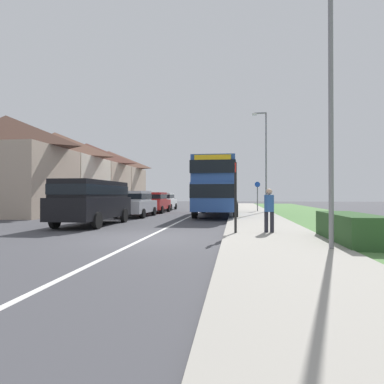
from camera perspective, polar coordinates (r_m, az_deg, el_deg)
ground_plane at (r=10.91m, az=-8.34°, el=-8.14°), size 120.00×120.00×0.00m
lane_marking_centre at (r=18.69m, az=-1.54°, el=-4.94°), size 0.14×60.00×0.01m
pavement_near_side at (r=16.50m, az=11.93°, el=-5.33°), size 3.20×68.00×0.12m
grass_verge_seaward at (r=17.36m, az=26.29°, el=-5.11°), size 6.00×68.00×0.08m
roadside_hedge at (r=10.40m, az=26.41°, el=-5.98°), size 1.10×3.40×0.90m
double_decker_bus at (r=22.25m, az=4.54°, el=1.28°), size 2.80×9.76×3.70m
parked_van_black at (r=15.97m, az=-17.24°, el=-1.15°), size 2.11×5.38×2.11m
parked_car_silver at (r=21.32m, az=-10.06°, el=-1.90°), size 1.96×4.31×1.69m
parked_car_red at (r=26.03m, az=-6.76°, el=-1.70°), size 2.01×4.18×1.64m
parked_car_white at (r=30.69m, az=-4.99°, el=-1.53°), size 1.93×4.02×1.62m
pedestrian_at_stop at (r=11.66m, az=13.59°, el=-2.83°), size 0.34×0.34×1.67m
bus_stop_sign at (r=11.31m, az=7.77°, el=-0.05°), size 0.09×0.52×2.60m
cycle_route_sign at (r=26.67m, az=11.60°, el=-0.54°), size 0.44×0.08×2.52m
street_lamp_near at (r=9.16m, az=22.88°, el=18.88°), size 1.14×0.20×7.86m
street_lamp_mid at (r=25.99m, az=12.86°, el=6.34°), size 1.14×0.20×7.97m
house_terrace_far_side at (r=32.71m, az=-20.62°, el=3.01°), size 7.82×23.71×6.86m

